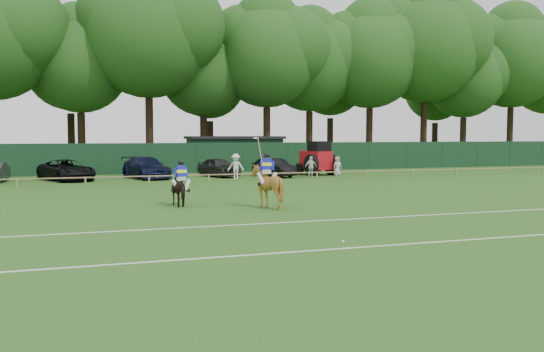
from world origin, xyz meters
name	(u,v)px	position (x,y,z in m)	size (l,w,h in m)	color
ground	(285,218)	(0.00, 0.00, 0.00)	(160.00, 160.00, 0.00)	#1E4C14
horse_dark	(181,190)	(-3.06, 5.15, 0.72)	(0.78, 1.70, 1.44)	black
horse_chestnut	(267,186)	(0.34, 3.22, 0.94)	(1.52, 1.71, 1.88)	brown
suv_black	(66,170)	(-8.19, 21.73, 0.73)	(2.41, 5.24, 1.46)	black
sedan_navy	(146,168)	(-2.74, 22.04, 0.78)	(2.19, 5.38, 1.56)	#111437
hatch_grey	(219,167)	(2.66, 22.08, 0.72)	(1.70, 4.23, 1.44)	#28282B
estate_black	(274,167)	(6.67, 20.77, 0.69)	(1.46, 4.20, 1.38)	black
spectator_left	(236,166)	(3.29, 19.38, 0.90)	(1.16, 0.67, 1.80)	white
spectator_mid	(311,167)	(8.96, 19.06, 0.79)	(0.93, 0.39, 1.58)	silver
spectator_right	(337,166)	(11.54, 19.92, 0.75)	(0.73, 0.48, 1.50)	beige
rider_dark	(181,175)	(-3.06, 5.14, 1.40)	(0.93, 0.44, 1.41)	silver
rider_chestnut	(267,168)	(0.33, 3.21, 1.76)	(0.91, 0.77, 2.05)	silver
polo_ball	(343,241)	(-0.08, -5.23, 0.04)	(0.09, 0.09, 0.09)	silver
pitch_lines	(322,233)	(0.00, -3.50, 0.01)	(60.00, 5.10, 0.01)	silver
pitch_rail	(194,175)	(0.00, 18.00, 0.45)	(62.10, 0.10, 0.50)	#997F5B
perimeter_fence	(173,158)	(0.00, 27.00, 1.25)	(92.08, 0.08, 2.50)	#14351E
utility_shed	(234,153)	(6.00, 30.00, 1.54)	(8.40, 4.40, 3.04)	#14331E
tree_row	(181,168)	(2.00, 35.00, 0.00)	(96.00, 12.00, 21.00)	#26561C
tractor	(317,159)	(10.43, 21.33, 1.26)	(2.64, 3.49, 2.66)	#B31019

